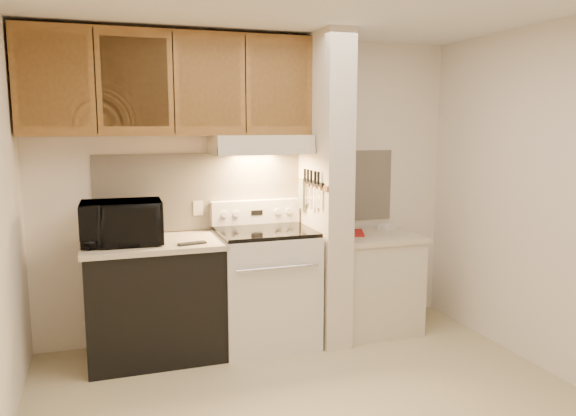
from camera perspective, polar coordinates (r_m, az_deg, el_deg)
name	(u,v)px	position (r m, az deg, el deg)	size (l,w,h in m)	color
floor	(317,409)	(3.78, 2.95, -19.71)	(3.60, 3.60, 0.00)	beige
wall_back	(254,188)	(4.78, -3.52, 2.08)	(3.60, 0.02, 2.50)	white
wall_right	(557,201)	(4.36, 25.66, 0.61)	(0.02, 3.00, 2.50)	white
backsplash	(254,190)	(4.78, -3.49, 1.89)	(2.60, 0.02, 0.63)	beige
range_body	(265,288)	(4.62, -2.31, -8.17)	(0.76, 0.65, 0.92)	silver
oven_window	(277,295)	(4.32, -1.12, -8.82)	(0.50, 0.01, 0.30)	black
oven_handle	(279,268)	(4.22, -0.97, -6.11)	(0.02, 0.02, 0.65)	silver
cooktop	(265,231)	(4.50, -2.35, -2.37)	(0.74, 0.64, 0.03)	black
range_backguard	(256,212)	(4.75, -3.31, -0.39)	(0.76, 0.08, 0.20)	silver
range_display	(257,213)	(4.71, -3.18, -0.47)	(0.10, 0.01, 0.04)	black
range_knob_left_outer	(224,214)	(4.65, -6.50, -0.64)	(0.05, 0.05, 0.02)	silver
range_knob_left_inner	(236,214)	(4.67, -5.30, -0.58)	(0.05, 0.05, 0.02)	silver
range_knob_right_inner	(277,212)	(4.76, -1.08, -0.36)	(0.05, 0.05, 0.02)	silver
range_knob_right_outer	(289,211)	(4.79, 0.06, -0.30)	(0.05, 0.05, 0.02)	silver
dishwasher_front	(155,302)	(4.48, -13.35, -9.26)	(1.00, 0.63, 0.87)	black
left_countertop	(153,244)	(4.37, -13.56, -3.57)	(1.04, 0.67, 0.04)	beige
spoon_rest	(192,243)	(4.20, -9.71, -3.56)	(0.21, 0.07, 0.01)	black
teal_jar	(104,232)	(4.55, -18.23, -2.35)	(0.09, 0.09, 0.10)	#205A55
outlet	(198,208)	(4.68, -9.11, -0.01)	(0.08, 0.01, 0.12)	beige
microwave	(122,223)	(4.30, -16.54, -1.43)	(0.58, 0.39, 0.32)	black
partition_pillar	(325,190)	(4.62, 3.74, 1.84)	(0.22, 0.70, 2.50)	beige
pillar_trim	(311,184)	(4.57, 2.40, 2.41)	(0.01, 0.70, 0.04)	brown
knife_strip	(313,183)	(4.52, 2.55, 2.60)	(0.02, 0.42, 0.04)	black
knife_blade_a	(319,198)	(4.37, 3.20, 1.06)	(0.01, 0.04, 0.16)	silver
knife_handle_a	(318,178)	(4.37, 3.10, 3.05)	(0.02, 0.02, 0.10)	black
knife_blade_b	(315,197)	(4.46, 2.75, 1.09)	(0.01, 0.04, 0.18)	silver
knife_handle_b	(315,177)	(4.44, 2.78, 3.13)	(0.02, 0.02, 0.10)	black
knife_blade_c	(312,197)	(4.53, 2.41, 1.08)	(0.01, 0.04, 0.20)	silver
knife_handle_c	(311,176)	(4.52, 2.37, 3.24)	(0.02, 0.02, 0.10)	black
knife_blade_d	(308,194)	(4.61, 2.02, 1.46)	(0.01, 0.04, 0.16)	silver
knife_handle_d	(308,176)	(4.59, 2.04, 3.32)	(0.02, 0.02, 0.10)	black
knife_blade_e	(305,194)	(4.66, 1.76, 1.43)	(0.01, 0.04, 0.18)	silver
knife_handle_e	(305,175)	(4.65, 1.73, 3.40)	(0.02, 0.02, 0.10)	black
oven_mitt	(302,195)	(4.73, 1.47, 1.38)	(0.03, 0.10, 0.24)	slate
right_cab_base	(373,284)	(4.98, 8.60, -7.68)	(0.70, 0.60, 0.81)	beige
right_countertop	(374,236)	(4.87, 8.71, -2.88)	(0.74, 0.64, 0.04)	beige
red_folder	(350,233)	(4.88, 6.29, -2.52)	(0.23, 0.32, 0.01)	#B11918
white_box	(387,227)	(5.12, 9.99, -1.89)	(0.15, 0.10, 0.04)	white
range_hood	(260,144)	(4.54, -2.84, 6.49)	(0.78, 0.44, 0.15)	beige
hood_lip	(268,151)	(4.35, -2.08, 5.80)	(0.78, 0.04, 0.06)	beige
upper_cabinets	(171,84)	(4.46, -11.81, 12.19)	(2.18, 0.33, 0.77)	brown
cab_door_a	(53,80)	(4.28, -22.73, 11.88)	(0.46, 0.01, 0.63)	brown
cab_gap_a	(95,81)	(4.27, -19.00, 12.08)	(0.01, 0.01, 0.73)	black
cab_door_b	(135,82)	(4.28, -15.26, 12.24)	(0.46, 0.01, 0.63)	brown
cab_gap_b	(174,83)	(4.30, -11.55, 12.34)	(0.01, 0.01, 0.73)	black
cab_door_c	(210,84)	(4.34, -7.90, 12.39)	(0.46, 0.01, 0.63)	brown
cab_gap_c	(246,85)	(4.40, -4.33, 12.39)	(0.01, 0.01, 0.73)	black
cab_door_d	(279,85)	(4.48, -0.87, 12.35)	(0.46, 0.01, 0.63)	brown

